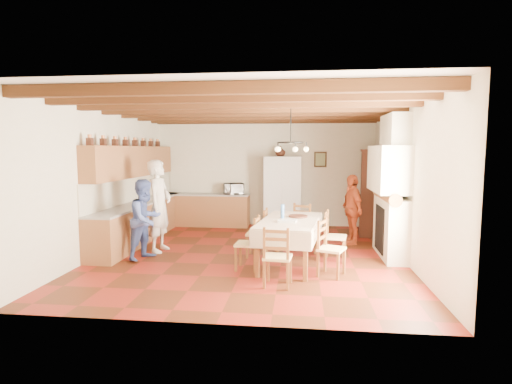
# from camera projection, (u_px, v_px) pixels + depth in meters

# --- Properties ---
(floor) EXTENTS (6.00, 6.50, 0.02)m
(floor) POSITION_uv_depth(u_px,v_px,m) (249.00, 255.00, 8.09)
(floor) COLOR #491E0E
(floor) RESTS_ON ground
(ceiling) EXTENTS (6.00, 6.50, 0.02)m
(ceiling) POSITION_uv_depth(u_px,v_px,m) (249.00, 104.00, 7.77)
(ceiling) COLOR white
(ceiling) RESTS_ON ground
(wall_back) EXTENTS (6.00, 0.02, 3.00)m
(wall_back) POSITION_uv_depth(u_px,v_px,m) (264.00, 172.00, 11.15)
(wall_back) COLOR beige
(wall_back) RESTS_ON ground
(wall_front) EXTENTS (6.00, 0.02, 3.00)m
(wall_front) POSITION_uv_depth(u_px,v_px,m) (214.00, 203.00, 4.71)
(wall_front) COLOR beige
(wall_front) RESTS_ON ground
(wall_left) EXTENTS (0.02, 6.50, 3.00)m
(wall_left) POSITION_uv_depth(u_px,v_px,m) (105.00, 180.00, 8.26)
(wall_left) COLOR beige
(wall_left) RESTS_ON ground
(wall_right) EXTENTS (0.02, 6.50, 3.00)m
(wall_right) POSITION_uv_depth(u_px,v_px,m) (406.00, 182.00, 7.60)
(wall_right) COLOR beige
(wall_right) RESTS_ON ground
(ceiling_beams) EXTENTS (6.00, 6.30, 0.16)m
(ceiling_beams) POSITION_uv_depth(u_px,v_px,m) (249.00, 109.00, 7.78)
(ceiling_beams) COLOR #39200F
(ceiling_beams) RESTS_ON ground
(lower_cabinets_left) EXTENTS (0.60, 4.30, 0.86)m
(lower_cabinets_left) POSITION_uv_depth(u_px,v_px,m) (141.00, 222.00, 9.38)
(lower_cabinets_left) COLOR brown
(lower_cabinets_left) RESTS_ON ground
(lower_cabinets_back) EXTENTS (2.30, 0.60, 0.86)m
(lower_cabinets_back) POSITION_uv_depth(u_px,v_px,m) (208.00, 210.00, 11.13)
(lower_cabinets_back) COLOR brown
(lower_cabinets_back) RESTS_ON ground
(countertop_left) EXTENTS (0.62, 4.30, 0.04)m
(countertop_left) POSITION_uv_depth(u_px,v_px,m) (141.00, 203.00, 9.33)
(countertop_left) COLOR gray
(countertop_left) RESTS_ON lower_cabinets_left
(countertop_back) EXTENTS (2.34, 0.62, 0.04)m
(countertop_back) POSITION_uv_depth(u_px,v_px,m) (208.00, 194.00, 11.08)
(countertop_back) COLOR gray
(countertop_back) RESTS_ON lower_cabinets_back
(backsplash_left) EXTENTS (0.03, 4.30, 0.60)m
(backsplash_left) POSITION_uv_depth(u_px,v_px,m) (129.00, 189.00, 9.33)
(backsplash_left) COLOR silver
(backsplash_left) RESTS_ON ground
(backsplash_back) EXTENTS (2.30, 0.03, 0.60)m
(backsplash_back) POSITION_uv_depth(u_px,v_px,m) (210.00, 182.00, 11.33)
(backsplash_back) COLOR silver
(backsplash_back) RESTS_ON ground
(upper_cabinets) EXTENTS (0.35, 4.20, 0.70)m
(upper_cabinets) POSITION_uv_depth(u_px,v_px,m) (134.00, 161.00, 9.24)
(upper_cabinets) COLOR brown
(upper_cabinets) RESTS_ON ground
(fireplace) EXTENTS (0.56, 1.60, 2.80)m
(fireplace) POSITION_uv_depth(u_px,v_px,m) (388.00, 187.00, 7.84)
(fireplace) COLOR beige
(fireplace) RESTS_ON ground
(wall_picture) EXTENTS (0.34, 0.03, 0.42)m
(wall_picture) POSITION_uv_depth(u_px,v_px,m) (320.00, 159.00, 10.92)
(wall_picture) COLOR #332615
(wall_picture) RESTS_ON ground
(refrigerator) EXTENTS (0.98, 0.81, 1.94)m
(refrigerator) POSITION_uv_depth(u_px,v_px,m) (283.00, 192.00, 10.75)
(refrigerator) COLOR silver
(refrigerator) RESTS_ON floor
(hutch) EXTENTS (0.64, 1.23, 2.13)m
(hutch) POSITION_uv_depth(u_px,v_px,m) (370.00, 192.00, 10.01)
(hutch) COLOR #351B11
(hutch) RESTS_ON floor
(dining_table) EXTENTS (1.25, 2.06, 0.85)m
(dining_table) POSITION_uv_depth(u_px,v_px,m) (290.00, 224.00, 7.31)
(dining_table) COLOR beige
(dining_table) RESTS_ON floor
(chandelier) EXTENTS (0.47, 0.47, 0.03)m
(chandelier) POSITION_uv_depth(u_px,v_px,m) (291.00, 143.00, 7.15)
(chandelier) COLOR black
(chandelier) RESTS_ON ground
(chair_left_near) EXTENTS (0.44, 0.45, 0.96)m
(chair_left_near) POSITION_uv_depth(u_px,v_px,m) (247.00, 243.00, 7.06)
(chair_left_near) COLOR #603117
(chair_left_near) RESTS_ON floor
(chair_left_far) EXTENTS (0.42, 0.44, 0.96)m
(chair_left_far) POSITION_uv_depth(u_px,v_px,m) (257.00, 233.00, 7.92)
(chair_left_far) COLOR #603117
(chair_left_far) RESTS_ON floor
(chair_right_near) EXTENTS (0.53, 0.54, 0.96)m
(chair_right_near) POSITION_uv_depth(u_px,v_px,m) (331.00, 248.00, 6.70)
(chair_right_near) COLOR #603117
(chair_right_near) RESTS_ON floor
(chair_right_far) EXTENTS (0.46, 0.48, 0.96)m
(chair_right_far) POSITION_uv_depth(u_px,v_px,m) (335.00, 236.00, 7.63)
(chair_right_far) COLOR #603117
(chair_right_far) RESTS_ON floor
(chair_end_near) EXTENTS (0.46, 0.44, 0.96)m
(chair_end_near) POSITION_uv_depth(u_px,v_px,m) (278.00, 256.00, 6.20)
(chair_end_near) COLOR #603117
(chair_end_near) RESTS_ON floor
(chair_end_far) EXTENTS (0.54, 0.53, 0.96)m
(chair_end_far) POSITION_uv_depth(u_px,v_px,m) (299.00, 227.00, 8.52)
(chair_end_far) COLOR #603117
(chair_end_far) RESTS_ON floor
(person_man) EXTENTS (0.51, 0.73, 1.92)m
(person_man) POSITION_uv_depth(u_px,v_px,m) (159.00, 206.00, 8.29)
(person_man) COLOR beige
(person_man) RESTS_ON floor
(person_woman_blue) EXTENTS (0.83, 0.92, 1.56)m
(person_woman_blue) POSITION_uv_depth(u_px,v_px,m) (146.00, 219.00, 7.73)
(person_woman_blue) COLOR #42559D
(person_woman_blue) RESTS_ON floor
(person_woman_red) EXTENTS (0.61, 0.99, 1.57)m
(person_woman_red) POSITION_uv_depth(u_px,v_px,m) (352.00, 209.00, 8.98)
(person_woman_red) COLOR #B24320
(person_woman_red) RESTS_ON floor
(microwave) EXTENTS (0.63, 0.52, 0.30)m
(microwave) POSITION_uv_depth(u_px,v_px,m) (234.00, 189.00, 10.98)
(microwave) COLOR silver
(microwave) RESTS_ON countertop_back
(fridge_vase) EXTENTS (0.33, 0.33, 0.28)m
(fridge_vase) POSITION_uv_depth(u_px,v_px,m) (280.00, 151.00, 10.64)
(fridge_vase) COLOR #351B11
(fridge_vase) RESTS_ON refrigerator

